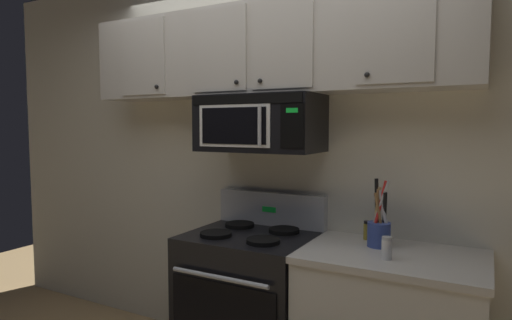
{
  "coord_description": "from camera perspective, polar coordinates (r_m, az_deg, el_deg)",
  "views": [
    {
      "loc": [
        1.27,
        -1.84,
        1.56
      ],
      "look_at": [
        0.0,
        0.49,
        1.35
      ],
      "focal_mm": 30.35,
      "sensor_mm": 36.0,
      "label": 1
    }
  ],
  "objects": [
    {
      "name": "stove_range",
      "position": [
        2.82,
        -0.68,
        -18.28
      ],
      "size": [
        0.76,
        0.69,
        1.12
      ],
      "color": "black",
      "rests_on": "ground_plane"
    },
    {
      "name": "back_wall",
      "position": [
        2.93,
        2.8,
        0.4
      ],
      "size": [
        5.2,
        0.1,
        2.7
      ],
      "primitive_type": "cube",
      "color": "silver",
      "rests_on": "ground_plane"
    },
    {
      "name": "over_range_microwave",
      "position": [
        2.7,
        0.51,
        4.84
      ],
      "size": [
        0.76,
        0.43,
        0.35
      ],
      "color": "black"
    },
    {
      "name": "salt_shaker",
      "position": [
        2.27,
        16.83,
        -11.06
      ],
      "size": [
        0.05,
        0.05,
        0.11
      ],
      "color": "white",
      "rests_on": "counter_segment"
    },
    {
      "name": "upper_cabinets",
      "position": [
        2.77,
        0.83,
        14.19
      ],
      "size": [
        2.5,
        0.36,
        0.55
      ],
      "color": "#BCB7AD"
    },
    {
      "name": "utensil_crock_blue",
      "position": [
        2.48,
        15.91,
        -8.65
      ],
      "size": [
        0.12,
        0.12,
        0.37
      ],
      "color": "#384C9E",
      "rests_on": "counter_segment"
    },
    {
      "name": "spice_jar",
      "position": [
        2.63,
        14.38,
        -8.96
      ],
      "size": [
        0.04,
        0.04,
        0.11
      ],
      "color": "olive",
      "rests_on": "counter_segment"
    }
  ]
}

